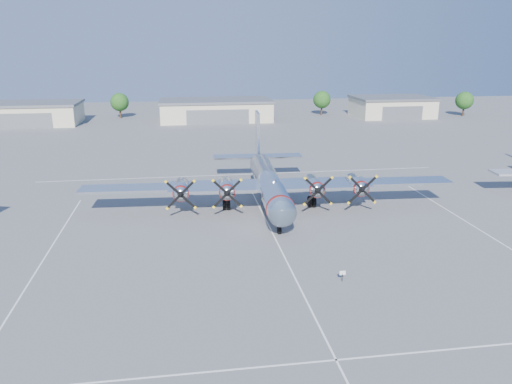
{
  "coord_description": "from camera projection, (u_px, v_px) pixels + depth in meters",
  "views": [
    {
      "loc": [
        -8.96,
        -47.85,
        18.94
      ],
      "look_at": [
        -1.06,
        4.7,
        3.2
      ],
      "focal_mm": 35.0,
      "sensor_mm": 36.0,
      "label": 1
    }
  ],
  "objects": [
    {
      "name": "parking_lines",
      "position": [
        276.0,
        240.0,
        50.37
      ],
      "size": [
        60.0,
        50.08,
        0.01
      ],
      "color": "silver",
      "rests_on": "ground"
    },
    {
      "name": "main_bomber_b29",
      "position": [
        267.0,
        204.0,
        61.8
      ],
      "size": [
        45.37,
        32.26,
        9.7
      ],
      "primitive_type": null,
      "rotation": [
        0.0,
        0.0,
        -0.05
      ],
      "color": "white",
      "rests_on": "ground"
    },
    {
      "name": "tree_far_east",
      "position": [
        464.0,
        101.0,
        136.37
      ],
      "size": [
        4.8,
        4.8,
        6.64
      ],
      "color": "#382619",
      "rests_on": "ground"
    },
    {
      "name": "ground",
      "position": [
        273.0,
        234.0,
        52.03
      ],
      "size": [
        260.0,
        260.0,
        0.0
      ],
      "primitive_type": "plane",
      "color": "#58585B",
      "rests_on": "ground"
    },
    {
      "name": "hangar_east",
      "position": [
        392.0,
        107.0,
        135.81
      ],
      "size": [
        20.6,
        14.6,
        5.4
      ],
      "color": "beige",
      "rests_on": "ground"
    },
    {
      "name": "tree_west",
      "position": [
        120.0,
        102.0,
        132.6
      ],
      "size": [
        4.8,
        4.8,
        6.64
      ],
      "color": "#382619",
      "rests_on": "ground"
    },
    {
      "name": "info_placard",
      "position": [
        343.0,
        274.0,
        41.3
      ],
      "size": [
        0.51,
        0.06,
        0.97
      ],
      "rotation": [
        0.0,
        0.0,
        -0.02
      ],
      "color": "black",
      "rests_on": "ground"
    },
    {
      "name": "tree_east",
      "position": [
        322.0,
        100.0,
        138.54
      ],
      "size": [
        4.8,
        4.8,
        6.64
      ],
      "color": "#382619",
      "rests_on": "ground"
    },
    {
      "name": "hangar_west",
      "position": [
        33.0,
        113.0,
        122.56
      ],
      "size": [
        22.6,
        14.6,
        5.4
      ],
      "color": "beige",
      "rests_on": "ground"
    },
    {
      "name": "hangar_center",
      "position": [
        216.0,
        110.0,
        128.97
      ],
      "size": [
        28.6,
        14.6,
        5.4
      ],
      "color": "beige",
      "rests_on": "ground"
    }
  ]
}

